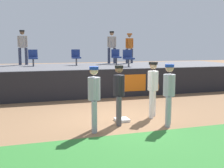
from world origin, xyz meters
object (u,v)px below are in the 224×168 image
(player_coach_visitor, at_px, (169,90))
(seat_back_center, at_px, (76,56))
(player_fielder_home, at_px, (153,86))
(player_runner_visitor, at_px, (94,94))
(player_umpire, at_px, (119,91))
(spectator_casual, at_px, (112,45))
(seat_back_left, at_px, (33,57))
(spectator_capped, at_px, (23,45))
(spectator_hooded, at_px, (129,46))
(seat_front_right, at_px, (128,57))
(seat_back_right, at_px, (116,56))
(first_base, at_px, (122,120))

(player_coach_visitor, relative_size, seat_back_center, 2.08)
(player_fielder_home, relative_size, player_runner_visitor, 1.02)
(player_runner_visitor, bearing_deg, player_umpire, 128.81)
(player_umpire, relative_size, spectator_casual, 0.91)
(seat_back_left, distance_m, spectator_capped, 1.37)
(player_runner_visitor, xyz_separation_m, seat_back_center, (0.89, 7.75, 0.71))
(player_fielder_home, xyz_separation_m, player_coach_visitor, (0.00, -1.01, -0.00))
(seat_back_left, bearing_deg, spectator_hooded, 8.36)
(seat_front_right, distance_m, spectator_capped, 5.83)
(player_umpire, relative_size, spectator_hooded, 0.97)
(spectator_hooded, bearing_deg, seat_back_right, 34.42)
(seat_front_right, bearing_deg, player_fielder_home, -101.94)
(player_fielder_home, xyz_separation_m, spectator_casual, (1.04, 7.71, 1.30))
(player_runner_visitor, distance_m, seat_back_center, 7.83)
(seat_back_left, bearing_deg, player_umpire, -73.72)
(seat_front_right, height_order, spectator_hooded, spectator_hooded)
(seat_front_right, height_order, spectator_capped, spectator_capped)
(seat_front_right, xyz_separation_m, spectator_hooded, (1.06, 2.62, 0.55))
(player_runner_visitor, distance_m, spectator_casual, 9.26)
(first_base, bearing_deg, seat_back_right, 73.22)
(spectator_capped, bearing_deg, player_coach_visitor, 116.87)
(seat_back_center, height_order, spectator_casual, spectator_casual)
(seat_back_center, distance_m, spectator_hooded, 3.51)
(first_base, xyz_separation_m, spectator_capped, (-2.84, 8.17, 2.28))
(player_coach_visitor, bearing_deg, seat_front_right, -157.01)
(player_coach_visitor, distance_m, player_umpire, 1.41)
(player_fielder_home, bearing_deg, seat_back_right, -151.10)
(spectator_hooded, bearing_deg, player_umpire, 65.16)
(player_coach_visitor, relative_size, seat_back_left, 2.08)
(player_umpire, xyz_separation_m, spectator_casual, (2.34, 8.19, 1.33))
(seat_back_center, bearing_deg, player_fielder_home, -79.81)
(player_fielder_home, bearing_deg, spectator_casual, -150.28)
(spectator_casual, bearing_deg, player_umpire, 89.12)
(player_fielder_home, distance_m, seat_back_right, 6.97)
(player_fielder_home, relative_size, player_umpire, 1.03)
(seat_front_right, xyz_separation_m, seat_back_right, (-0.05, 1.80, -0.00))
(seat_front_right, bearing_deg, player_umpire, -113.16)
(player_fielder_home, bearing_deg, first_base, -43.19)
(player_runner_visitor, relative_size, spectator_capped, 0.92)
(player_runner_visitor, distance_m, seat_back_right, 8.39)
(spectator_casual, bearing_deg, seat_back_center, 35.54)
(player_fielder_home, relative_size, seat_back_right, 2.09)
(seat_back_right, height_order, spectator_capped, spectator_capped)
(first_base, relative_size, seat_back_left, 0.48)
(player_fielder_home, relative_size, spectator_capped, 0.94)
(player_umpire, xyz_separation_m, spectator_hooded, (3.43, 8.16, 1.26))
(first_base, xyz_separation_m, player_umpire, (-0.20, -0.30, 0.95))
(seat_front_right, xyz_separation_m, spectator_casual, (-0.03, 2.65, 0.61))
(player_fielder_home, xyz_separation_m, spectator_hooded, (2.13, 7.68, 1.24))
(seat_back_center, relative_size, seat_back_left, 1.00)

